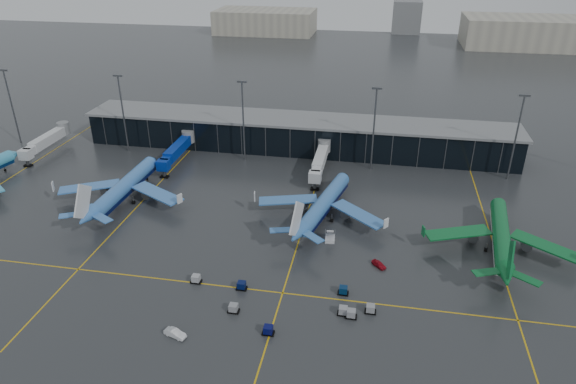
% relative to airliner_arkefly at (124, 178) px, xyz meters
% --- Properties ---
extents(ground, '(600.00, 600.00, 0.00)m').
position_rel_airliner_arkefly_xyz_m(ground, '(39.46, -17.31, -6.53)').
color(ground, '#282B2D').
rests_on(ground, ground).
extents(terminal_pier, '(142.00, 17.00, 10.70)m').
position_rel_airliner_arkefly_xyz_m(terminal_pier, '(39.46, 44.69, -1.11)').
color(terminal_pier, black).
rests_on(terminal_pier, ground).
extents(jet_bridges, '(94.00, 27.50, 7.20)m').
position_rel_airliner_arkefly_xyz_m(jet_bridges, '(4.46, 25.67, -1.98)').
color(jet_bridges, '#595B60').
rests_on(jet_bridges, ground).
extents(flood_masts, '(203.00, 0.50, 25.50)m').
position_rel_airliner_arkefly_xyz_m(flood_masts, '(44.46, 32.69, 7.28)').
color(flood_masts, '#595B60').
rests_on(flood_masts, ground).
extents(distant_hangars, '(260.00, 71.00, 22.00)m').
position_rel_airliner_arkefly_xyz_m(distant_hangars, '(89.40, 252.76, 2.26)').
color(distant_hangars, '#B2AD99').
rests_on(distant_hangars, ground).
extents(taxi_lines, '(220.00, 120.00, 0.02)m').
position_rel_airliner_arkefly_xyz_m(taxi_lines, '(49.46, -6.70, -6.52)').
color(taxi_lines, gold).
rests_on(taxi_lines, ground).
extents(airliner_arkefly, '(38.00, 43.10, 13.06)m').
position_rel_airliner_arkefly_xyz_m(airliner_arkefly, '(0.00, 0.00, 0.00)').
color(airliner_arkefly, '#3D78C8').
rests_on(airliner_arkefly, ground).
extents(airliner_klm_near, '(43.93, 47.66, 12.50)m').
position_rel_airliner_arkefly_xyz_m(airliner_klm_near, '(53.87, 0.53, -0.28)').
color(airliner_klm_near, '#3972BC').
rests_on(airliner_klm_near, ground).
extents(airliner_aer_lingus, '(40.09, 44.35, 12.37)m').
position_rel_airliner_arkefly_xyz_m(airliner_aer_lingus, '(95.09, -7.31, -0.34)').
color(airliner_aer_lingus, '#0B622B').
rests_on(airliner_aer_lingus, ground).
extents(baggage_carts, '(38.19, 15.51, 1.70)m').
position_rel_airliner_arkefly_xyz_m(baggage_carts, '(52.09, -35.96, -5.77)').
color(baggage_carts, black).
rests_on(baggage_carts, ground).
extents(mobile_airstair, '(2.42, 3.34, 3.45)m').
position_rel_airliner_arkefly_xyz_m(mobile_airstair, '(56.66, -10.69, -5.76)').
color(mobile_airstair, silver).
rests_on(mobile_airstair, ground).
extents(service_van_red, '(3.59, 3.67, 1.25)m').
position_rel_airliner_arkefly_xyz_m(service_van_red, '(68.31, -19.48, -5.91)').
color(service_van_red, maroon).
rests_on(service_van_red, ground).
extents(service_van_white, '(4.46, 2.64, 1.39)m').
position_rel_airliner_arkefly_xyz_m(service_van_white, '(32.83, -48.02, -5.84)').
color(service_van_white, silver).
rests_on(service_van_white, ground).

